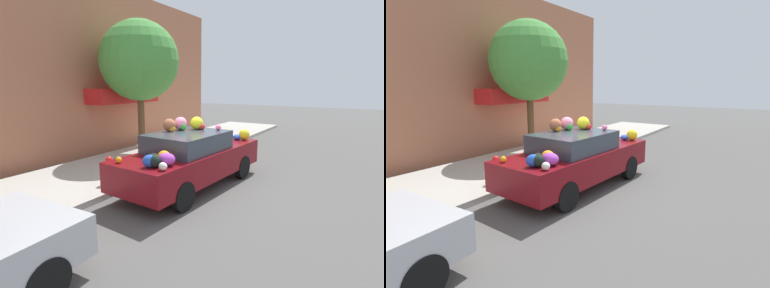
% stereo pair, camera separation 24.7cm
% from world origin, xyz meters
% --- Properties ---
extents(ground_plane, '(60.00, 60.00, 0.00)m').
position_xyz_m(ground_plane, '(0.00, 0.00, 0.00)').
color(ground_plane, '#565451').
extents(sidewalk_curb, '(24.00, 3.20, 0.13)m').
position_xyz_m(sidewalk_curb, '(0.00, 2.70, 0.07)').
color(sidewalk_curb, '#B2ADA3').
rests_on(sidewalk_curb, ground).
extents(building_facade, '(18.00, 1.20, 6.20)m').
position_xyz_m(building_facade, '(0.10, 4.92, 3.06)').
color(building_facade, '#B26B4C').
rests_on(building_facade, ground).
extents(street_tree, '(2.76, 2.76, 4.66)m').
position_xyz_m(street_tree, '(1.87, 3.19, 3.40)').
color(street_tree, brown).
rests_on(street_tree, sidewalk_curb).
extents(fire_hydrant, '(0.20, 0.20, 0.70)m').
position_xyz_m(fire_hydrant, '(-1.22, 1.60, 0.48)').
color(fire_hydrant, red).
rests_on(fire_hydrant, sidewalk_curb).
extents(art_car, '(4.55, 1.96, 1.77)m').
position_xyz_m(art_car, '(-0.04, -0.11, 0.78)').
color(art_car, maroon).
rests_on(art_car, ground).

